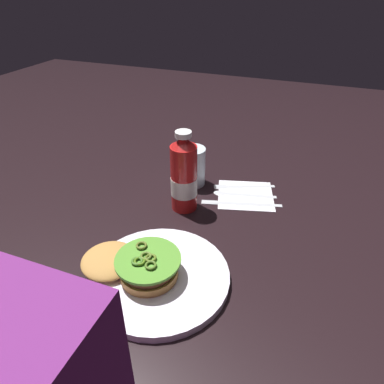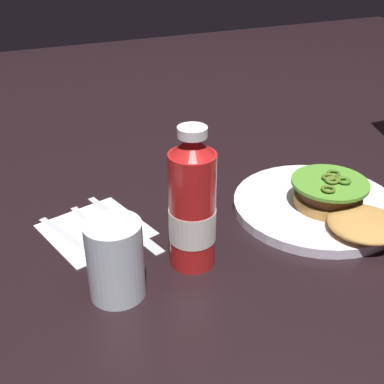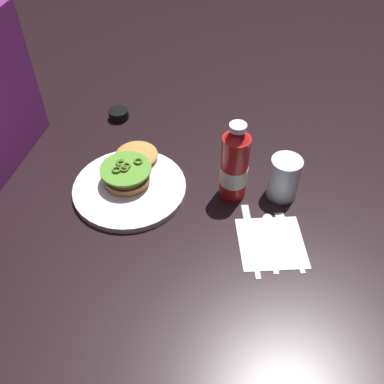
{
  "view_description": "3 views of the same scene",
  "coord_description": "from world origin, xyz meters",
  "px_view_note": "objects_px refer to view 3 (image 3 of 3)",
  "views": [
    {
      "loc": [
        -0.34,
        0.56,
        0.53
      ],
      "look_at": [
        -0.09,
        -0.09,
        0.08
      ],
      "focal_mm": 31.99,
      "sensor_mm": 36.0,
      "label": 1
    },
    {
      "loc": [
        0.5,
        -0.37,
        0.46
      ],
      "look_at": [
        -0.11,
        -0.11,
        0.09
      ],
      "focal_mm": 46.78,
      "sensor_mm": 36.0,
      "label": 2
    },
    {
      "loc": [
        -0.84,
        -0.2,
        0.8
      ],
      "look_at": [
        -0.15,
        -0.05,
        0.08
      ],
      "focal_mm": 40.74,
      "sensor_mm": 36.0,
      "label": 3
    }
  ],
  "objects_px": {
    "dinner_plate": "(130,188)",
    "burger_sandwich": "(130,167)",
    "ketchup_bottle": "(234,165)",
    "water_glass": "(284,178)",
    "condiment_cup": "(119,114)",
    "spoon_utensil": "(270,232)",
    "fork_utensil": "(288,235)",
    "napkin": "(271,243)",
    "butter_knife": "(250,233)"
  },
  "relations": [
    {
      "from": "water_glass",
      "to": "condiment_cup",
      "type": "xyz_separation_m",
      "value": [
        0.22,
        0.51,
        -0.04
      ]
    },
    {
      "from": "condiment_cup",
      "to": "napkin",
      "type": "distance_m",
      "value": 0.63
    },
    {
      "from": "dinner_plate",
      "to": "burger_sandwich",
      "type": "height_order",
      "value": "burger_sandwich"
    },
    {
      "from": "condiment_cup",
      "to": "butter_knife",
      "type": "xyz_separation_m",
      "value": [
        -0.37,
        -0.45,
        -0.01
      ]
    },
    {
      "from": "dinner_plate",
      "to": "burger_sandwich",
      "type": "relative_size",
      "value": 1.34
    },
    {
      "from": "water_glass",
      "to": "dinner_plate",
      "type": "bearing_deg",
      "value": 100.84
    },
    {
      "from": "ketchup_bottle",
      "to": "spoon_utensil",
      "type": "distance_m",
      "value": 0.18
    },
    {
      "from": "water_glass",
      "to": "condiment_cup",
      "type": "bearing_deg",
      "value": 66.72
    },
    {
      "from": "dinner_plate",
      "to": "water_glass",
      "type": "distance_m",
      "value": 0.39
    },
    {
      "from": "dinner_plate",
      "to": "napkin",
      "type": "bearing_deg",
      "value": -103.91
    },
    {
      "from": "ketchup_bottle",
      "to": "napkin",
      "type": "height_order",
      "value": "ketchup_bottle"
    },
    {
      "from": "fork_utensil",
      "to": "ketchup_bottle",
      "type": "bearing_deg",
      "value": 53.49
    },
    {
      "from": "ketchup_bottle",
      "to": "napkin",
      "type": "distance_m",
      "value": 0.2
    },
    {
      "from": "ketchup_bottle",
      "to": "condiment_cup",
      "type": "distance_m",
      "value": 0.46
    },
    {
      "from": "ketchup_bottle",
      "to": "water_glass",
      "type": "distance_m",
      "value": 0.13
    },
    {
      "from": "dinner_plate",
      "to": "burger_sandwich",
      "type": "bearing_deg",
      "value": 13.14
    },
    {
      "from": "dinner_plate",
      "to": "burger_sandwich",
      "type": "distance_m",
      "value": 0.06
    },
    {
      "from": "ketchup_bottle",
      "to": "condiment_cup",
      "type": "height_order",
      "value": "ketchup_bottle"
    },
    {
      "from": "dinner_plate",
      "to": "fork_utensil",
      "type": "relative_size",
      "value": 1.68
    },
    {
      "from": "burger_sandwich",
      "to": "ketchup_bottle",
      "type": "relative_size",
      "value": 1.0
    },
    {
      "from": "condiment_cup",
      "to": "spoon_utensil",
      "type": "bearing_deg",
      "value": -125.74
    },
    {
      "from": "dinner_plate",
      "to": "napkin",
      "type": "relative_size",
      "value": 1.9
    },
    {
      "from": "spoon_utensil",
      "to": "ketchup_bottle",
      "type": "bearing_deg",
      "value": 43.58
    },
    {
      "from": "ketchup_bottle",
      "to": "spoon_utensil",
      "type": "xyz_separation_m",
      "value": [
        -0.11,
        -0.11,
        -0.09
      ]
    },
    {
      "from": "burger_sandwich",
      "to": "spoon_utensil",
      "type": "distance_m",
      "value": 0.39
    },
    {
      "from": "water_glass",
      "to": "fork_utensil",
      "type": "distance_m",
      "value": 0.15
    },
    {
      "from": "dinner_plate",
      "to": "butter_knife",
      "type": "distance_m",
      "value": 0.33
    },
    {
      "from": "ketchup_bottle",
      "to": "water_glass",
      "type": "relative_size",
      "value": 1.92
    },
    {
      "from": "condiment_cup",
      "to": "napkin",
      "type": "height_order",
      "value": "condiment_cup"
    },
    {
      "from": "water_glass",
      "to": "spoon_utensil",
      "type": "xyz_separation_m",
      "value": [
        -0.14,
        0.02,
        -0.05
      ]
    },
    {
      "from": "dinner_plate",
      "to": "spoon_utensil",
      "type": "distance_m",
      "value": 0.37
    },
    {
      "from": "burger_sandwich",
      "to": "fork_utensil",
      "type": "bearing_deg",
      "value": -105.0
    },
    {
      "from": "burger_sandwich",
      "to": "butter_knife",
      "type": "distance_m",
      "value": 0.36
    },
    {
      "from": "water_glass",
      "to": "spoon_utensil",
      "type": "distance_m",
      "value": 0.15
    },
    {
      "from": "ketchup_bottle",
      "to": "butter_knife",
      "type": "xyz_separation_m",
      "value": [
        -0.13,
        -0.06,
        -0.09
      ]
    },
    {
      "from": "ketchup_bottle",
      "to": "fork_utensil",
      "type": "relative_size",
      "value": 1.26
    },
    {
      "from": "condiment_cup",
      "to": "fork_utensil",
      "type": "height_order",
      "value": "condiment_cup"
    },
    {
      "from": "water_glass",
      "to": "ketchup_bottle",
      "type": "bearing_deg",
      "value": 101.32
    },
    {
      "from": "burger_sandwich",
      "to": "napkin",
      "type": "xyz_separation_m",
      "value": [
        -0.14,
        -0.38,
        -0.04
      ]
    },
    {
      "from": "ketchup_bottle",
      "to": "condiment_cup",
      "type": "relative_size",
      "value": 3.61
    },
    {
      "from": "dinner_plate",
      "to": "ketchup_bottle",
      "type": "xyz_separation_m",
      "value": [
        0.05,
        -0.26,
        0.09
      ]
    },
    {
      "from": "burger_sandwich",
      "to": "napkin",
      "type": "height_order",
      "value": "burger_sandwich"
    },
    {
      "from": "butter_knife",
      "to": "napkin",
      "type": "bearing_deg",
      "value": -105.38
    },
    {
      "from": "condiment_cup",
      "to": "water_glass",
      "type": "bearing_deg",
      "value": -113.28
    },
    {
      "from": "water_glass",
      "to": "spoon_utensil",
      "type": "relative_size",
      "value": 0.65
    },
    {
      "from": "water_glass",
      "to": "napkin",
      "type": "xyz_separation_m",
      "value": [
        -0.16,
        0.01,
        -0.05
      ]
    },
    {
      "from": "dinner_plate",
      "to": "spoon_utensil",
      "type": "height_order",
      "value": "dinner_plate"
    },
    {
      "from": "spoon_utensil",
      "to": "butter_knife",
      "type": "height_order",
      "value": "same"
    },
    {
      "from": "ketchup_bottle",
      "to": "condiment_cup",
      "type": "xyz_separation_m",
      "value": [
        0.24,
        0.39,
        -0.08
      ]
    },
    {
      "from": "dinner_plate",
      "to": "condiment_cup",
      "type": "relative_size",
      "value": 4.82
    }
  ]
}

